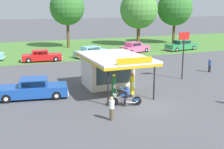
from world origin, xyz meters
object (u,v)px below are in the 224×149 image
at_px(gas_pump_offside, 132,85).
at_px(roadside_pole_sign, 184,47).
at_px(parked_car_second_row_spare, 181,45).
at_px(gas_pump_nearside, 114,87).
at_px(featured_classic_sedan, 32,89).
at_px(motorcycle_with_rider, 126,97).
at_px(parked_car_back_row_right, 135,48).
at_px(bystander_chatting_near_pumps, 210,65).
at_px(parked_car_back_row_centre_left, 92,52).
at_px(bystander_leaning_by_kiosk, 119,57).
at_px(bystander_strolling_foreground, 112,108).
at_px(parked_car_back_row_far_right, 42,56).

height_order(gas_pump_offside, roadside_pole_sign, roadside_pole_sign).
bearing_deg(parked_car_second_row_spare, gas_pump_nearside, -135.88).
bearing_deg(parked_car_second_row_spare, featured_classic_sedan, -146.66).
height_order(motorcycle_with_rider, parked_car_back_row_right, parked_car_back_row_right).
bearing_deg(bystander_chatting_near_pumps, motorcycle_with_rider, -153.36).
distance_m(gas_pump_nearside, parked_car_back_row_right, 22.42).
bearing_deg(parked_car_second_row_spare, parked_car_back_row_centre_left, -176.81).
bearing_deg(parked_car_back_row_right, bystander_chatting_near_pumps, -84.33).
xyz_separation_m(gas_pump_offside, parked_car_back_row_right, (9.77, 19.35, -0.11)).
height_order(motorcycle_with_rider, roadside_pole_sign, roadside_pole_sign).
bearing_deg(gas_pump_nearside, bystander_leaning_by_kiosk, 65.13).
bearing_deg(bystander_chatting_near_pumps, parked_car_back_row_right, 95.67).
bearing_deg(parked_car_second_row_spare, roadside_pole_sign, -124.96).
bearing_deg(gas_pump_offside, bystander_strolling_foreground, -129.41).
bearing_deg(parked_car_back_row_right, gas_pump_nearside, -120.33).
xyz_separation_m(parked_car_back_row_centre_left, bystander_strolling_foreground, (-5.92, -22.12, 0.10)).
bearing_deg(parked_car_second_row_spare, bystander_chatting_near_pumps, -114.57).
xyz_separation_m(parked_car_back_row_centre_left, bystander_chatting_near_pumps, (8.72, -13.65, 0.09)).
bearing_deg(bystander_strolling_foreground, roadside_pole_sign, 34.77).
height_order(motorcycle_with_rider, bystander_strolling_foreground, motorcycle_with_rider).
distance_m(parked_car_back_row_right, bystander_strolling_foreground, 26.91).
distance_m(gas_pump_nearside, roadside_pole_sign, 9.08).
xyz_separation_m(parked_car_back_row_centre_left, parked_car_second_row_spare, (15.36, 0.86, 0.05)).
distance_m(parked_car_second_row_spare, roadside_pole_sign, 19.59).
height_order(gas_pump_offside, parked_car_back_row_centre_left, gas_pump_offside).
height_order(motorcycle_with_rider, featured_classic_sedan, motorcycle_with_rider).
xyz_separation_m(gas_pump_offside, bystander_strolling_foreground, (-3.39, -4.12, -0.05)).
bearing_deg(parked_car_back_row_centre_left, gas_pump_nearside, -102.80).
bearing_deg(motorcycle_with_rider, featured_classic_sedan, 143.77).
xyz_separation_m(gas_pump_offside, bystander_leaning_by_kiosk, (4.11, 12.20, 0.00)).
height_order(featured_classic_sedan, bystander_chatting_near_pumps, featured_classic_sedan).
distance_m(parked_car_back_row_right, parked_car_back_row_far_right, 14.29).
bearing_deg(gas_pump_offside, parked_car_back_row_right, 63.21).
height_order(parked_car_back_row_far_right, roadside_pole_sign, roadside_pole_sign).
height_order(featured_classic_sedan, parked_car_back_row_centre_left, featured_classic_sedan).
bearing_deg(motorcycle_with_rider, parked_car_back_row_far_right, 98.53).
bearing_deg(bystander_leaning_by_kiosk, bystander_strolling_foreground, -114.65).
bearing_deg(parked_car_second_row_spare, bystander_leaning_by_kiosk, -154.24).
bearing_deg(bystander_leaning_by_kiosk, gas_pump_offside, -108.60).
bearing_deg(roadside_pole_sign, gas_pump_nearside, -160.64).
distance_m(parked_car_back_row_far_right, bystander_chatting_near_pumps, 20.35).
relative_size(gas_pump_offside, bystander_strolling_foreground, 1.22).
bearing_deg(parked_car_back_row_far_right, gas_pump_offside, -75.86).
xyz_separation_m(featured_classic_sedan, roadside_pole_sign, (14.08, 0.66, 2.40)).
bearing_deg(parked_car_back_row_far_right, gas_pump_nearside, -80.76).
xyz_separation_m(featured_classic_sedan, parked_car_back_row_far_right, (2.95, 15.11, -0.04)).
bearing_deg(bystander_leaning_by_kiosk, featured_classic_sedan, -139.00).
xyz_separation_m(motorcycle_with_rider, featured_classic_sedan, (-5.86, 4.30, 0.03)).
height_order(gas_pump_nearside, bystander_strolling_foreground, gas_pump_nearside).
relative_size(parked_car_back_row_centre_left, parked_car_back_row_far_right, 1.03).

